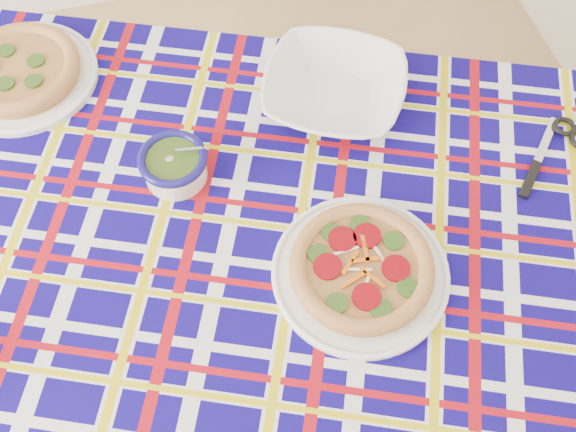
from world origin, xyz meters
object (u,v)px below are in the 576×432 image
object	(u,v)px
pesto_bowl	(174,164)
dining_table	(263,263)
main_focaccia_plate	(362,268)
serving_bowl	(334,90)

from	to	relation	value
pesto_bowl	dining_table	bearing A→B (deg)	-56.57
main_focaccia_plate	serving_bowl	bearing A→B (deg)	80.25
dining_table	pesto_bowl	world-z (taller)	pesto_bowl
pesto_bowl	main_focaccia_plate	bearing A→B (deg)	-46.34
pesto_bowl	serving_bowl	distance (m)	0.40
dining_table	serving_bowl	xyz separation A→B (m)	(0.24, 0.32, 0.12)
dining_table	serving_bowl	bearing A→B (deg)	75.32
main_focaccia_plate	dining_table	bearing A→B (deg)	146.01
main_focaccia_plate	serving_bowl	distance (m)	0.44
pesto_bowl	serving_bowl	world-z (taller)	pesto_bowl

